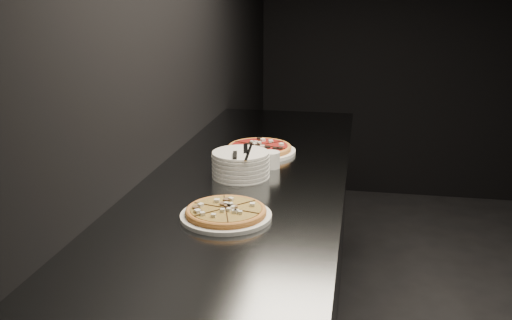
% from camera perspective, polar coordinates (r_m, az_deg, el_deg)
% --- Properties ---
extents(wall_left, '(0.02, 5.00, 2.80)m').
position_cam_1_polar(wall_left, '(2.15, -10.88, 11.18)').
color(wall_left, black).
rests_on(wall_left, floor).
extents(counter, '(0.74, 2.44, 0.92)m').
position_cam_1_polar(counter, '(2.34, -0.88, -12.39)').
color(counter, '#5A5D61').
rests_on(counter, floor).
extents(pizza_mushroom, '(0.30, 0.30, 0.03)m').
position_cam_1_polar(pizza_mushroom, '(1.76, -3.02, -5.27)').
color(pizza_mushroom, white).
rests_on(pizza_mushroom, counter).
extents(pizza_tomato, '(0.35, 0.35, 0.04)m').
position_cam_1_polar(pizza_tomato, '(2.45, 0.36, 1.14)').
color(pizza_tomato, white).
rests_on(pizza_tomato, counter).
extents(plate_stack, '(0.21, 0.21, 0.10)m').
position_cam_1_polar(plate_stack, '(2.13, -1.54, -0.43)').
color(plate_stack, white).
rests_on(plate_stack, counter).
extents(cutlery, '(0.07, 0.23, 0.01)m').
position_cam_1_polar(cutlery, '(2.10, -1.41, 0.75)').
color(cutlery, '#B7BABF').
rests_on(cutlery, plate_stack).
extents(ramekin, '(0.07, 0.07, 0.06)m').
position_cam_1_polar(ramekin, '(2.24, 1.47, 0.08)').
color(ramekin, silver).
rests_on(ramekin, counter).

